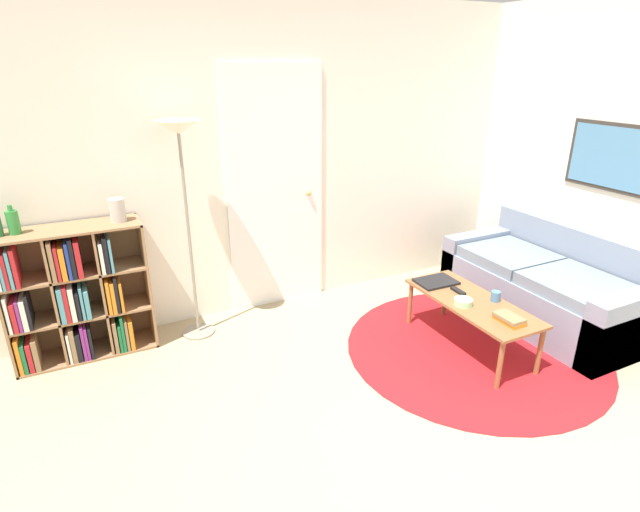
% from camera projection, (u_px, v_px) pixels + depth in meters
% --- Properties ---
extents(ground_plane, '(14.00, 14.00, 0.00)m').
position_uv_depth(ground_plane, '(451.00, 484.00, 2.65)').
color(ground_plane, tan).
extents(wall_back, '(7.71, 0.11, 2.60)m').
position_uv_depth(wall_back, '(274.00, 162.00, 4.23)').
color(wall_back, silver).
rests_on(wall_back, ground_plane).
extents(wall_right, '(0.08, 5.44, 2.60)m').
position_uv_depth(wall_right, '(594.00, 162.00, 4.17)').
color(wall_right, silver).
rests_on(wall_right, ground_plane).
extents(rug, '(1.97, 1.97, 0.01)m').
position_uv_depth(rug, '(474.00, 348.00, 3.89)').
color(rug, '#B2191E').
rests_on(rug, ground_plane).
extents(bookshelf, '(0.98, 0.34, 1.01)m').
position_uv_depth(bookshelf, '(73.00, 296.00, 3.65)').
color(bookshelf, '#936B47').
rests_on(bookshelf, ground_plane).
extents(floor_lamp, '(0.32, 0.32, 1.71)m').
position_uv_depth(floor_lamp, '(181.00, 155.00, 3.59)').
color(floor_lamp, gray).
rests_on(floor_lamp, ground_plane).
extents(couch, '(0.85, 1.68, 0.77)m').
position_uv_depth(couch, '(548.00, 287.00, 4.30)').
color(couch, gray).
rests_on(couch, ground_plane).
extents(coffee_table, '(0.45, 1.10, 0.40)m').
position_uv_depth(coffee_table, '(472.00, 305.00, 3.79)').
color(coffee_table, brown).
rests_on(coffee_table, ground_plane).
extents(laptop, '(0.33, 0.24, 0.02)m').
position_uv_depth(laptop, '(436.00, 282.00, 4.07)').
color(laptop, black).
rests_on(laptop, coffee_table).
extents(bowl, '(0.14, 0.14, 0.05)m').
position_uv_depth(bowl, '(463.00, 302.00, 3.70)').
color(bowl, '#9ED193').
rests_on(bowl, coffee_table).
extents(book_stack_on_table, '(0.13, 0.20, 0.05)m').
position_uv_depth(book_stack_on_table, '(509.00, 319.00, 3.45)').
color(book_stack_on_table, orange).
rests_on(book_stack_on_table, coffee_table).
extents(cup, '(0.07, 0.07, 0.08)m').
position_uv_depth(cup, '(496.00, 296.00, 3.75)').
color(cup, teal).
rests_on(cup, coffee_table).
extents(remote, '(0.05, 0.14, 0.02)m').
position_uv_depth(remote, '(458.00, 291.00, 3.91)').
color(remote, black).
rests_on(remote, coffee_table).
extents(bottle_middle, '(0.08, 0.08, 0.20)m').
position_uv_depth(bottle_middle, '(13.00, 222.00, 3.33)').
color(bottle_middle, '#2D8438').
rests_on(bottle_middle, bookshelf).
extents(vase_on_shelf, '(0.11, 0.11, 0.17)m').
position_uv_depth(vase_on_shelf, '(117.00, 210.00, 3.59)').
color(vase_on_shelf, '#B7B2A8').
rests_on(vase_on_shelf, bookshelf).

